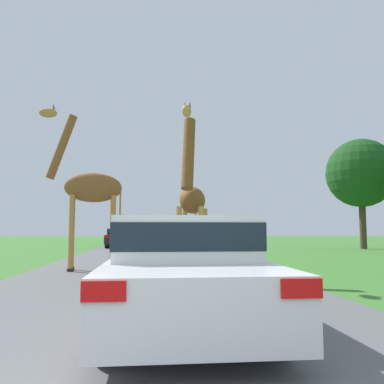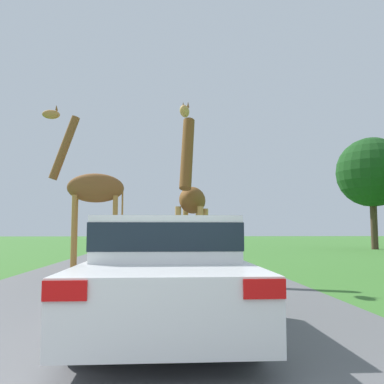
{
  "view_description": "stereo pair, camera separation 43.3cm",
  "coord_description": "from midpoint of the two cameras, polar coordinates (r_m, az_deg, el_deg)",
  "views": [
    {
      "loc": [
        0.08,
        -1.53,
        1.29
      ],
      "look_at": [
        1.27,
        10.26,
        2.4
      ],
      "focal_mm": 38.0,
      "sensor_mm": 36.0,
      "label": 1
    },
    {
      "loc": [
        0.52,
        -1.57,
        1.29
      ],
      "look_at": [
        1.27,
        10.26,
        2.4
      ],
      "focal_mm": 38.0,
      "sensor_mm": 36.0,
      "label": 2
    }
  ],
  "objects": [
    {
      "name": "giraffe_near_road",
      "position": [
        11.71,
        1.01,
        -0.88
      ],
      "size": [
        1.09,
        2.66,
        4.71
      ],
      "rotation": [
        0.0,
        0.0,
        2.93
      ],
      "color": "tan",
      "rests_on": "ground"
    },
    {
      "name": "tree_centre_back",
      "position": [
        30.13,
        24.31,
        2.51
      ],
      "size": [
        4.69,
        4.69,
        7.52
      ],
      "color": "#4C3828",
      "rests_on": "ground"
    },
    {
      "name": "car_queue_right",
      "position": [
        23.68,
        0.28,
        -6.57
      ],
      "size": [
        1.77,
        3.93,
        1.45
      ],
      "color": "gray",
      "rests_on": "ground"
    },
    {
      "name": "car_queue_left",
      "position": [
        30.38,
        -8.48,
        -6.31
      ],
      "size": [
        1.75,
        4.02,
        1.37
      ],
      "color": "black",
      "rests_on": "ground"
    },
    {
      "name": "car_lead_maroon",
      "position": [
        5.7,
        -1.46,
        -10.63
      ],
      "size": [
        1.95,
        4.74,
        1.46
      ],
      "color": "silver",
      "rests_on": "ground"
    },
    {
      "name": "giraffe_companion",
      "position": [
        13.66,
        -13.06,
        0.35
      ],
      "size": [
        2.71,
        0.93,
        5.36
      ],
      "rotation": [
        0.0,
        0.0,
        1.71
      ],
      "color": "#B77F3D",
      "rests_on": "ground"
    },
    {
      "name": "road",
      "position": [
        31.58,
        -4.25,
        -7.65
      ],
      "size": [
        7.46,
        120.0,
        0.0
      ],
      "color": "#5B5B5E",
      "rests_on": "ground"
    }
  ]
}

